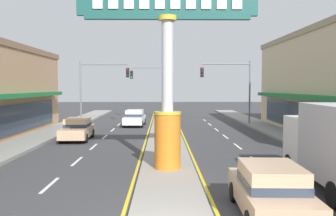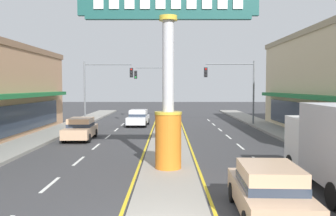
{
  "view_description": "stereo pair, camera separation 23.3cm",
  "coord_description": "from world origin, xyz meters",
  "px_view_note": "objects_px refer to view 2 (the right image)",
  "views": [
    {
      "loc": [
        -0.24,
        -8.76,
        3.72
      ],
      "look_at": [
        0.08,
        10.31,
        2.6
      ],
      "focal_mm": 38.69,
      "sensor_mm": 36.0,
      "label": 1
    },
    {
      "loc": [
        -0.01,
        -8.76,
        3.72
      ],
      "look_at": [
        0.08,
        10.31,
        2.6
      ],
      "focal_mm": 38.69,
      "sensor_mm": 36.0,
      "label": 2
    }
  ],
  "objects_px": {
    "traffic_light_right_side": "(234,81)",
    "sedan_near_left_lane": "(267,190)",
    "district_sign": "(167,73)",
    "sedan_far_right_lane": "(137,118)",
    "traffic_light_left_side": "(101,81)",
    "sedan_near_right_lane": "(79,129)",
    "traffic_light_median_far": "(156,83)"
  },
  "relations": [
    {
      "from": "sedan_near_left_lane",
      "to": "sedan_far_right_lane",
      "type": "bearing_deg",
      "value": 103.2
    },
    {
      "from": "sedan_near_right_lane",
      "to": "traffic_light_right_side",
      "type": "bearing_deg",
      "value": 36.7
    },
    {
      "from": "traffic_light_median_far",
      "to": "sedan_far_right_lane",
      "type": "bearing_deg",
      "value": -102.84
    },
    {
      "from": "traffic_light_left_side",
      "to": "sedan_near_right_lane",
      "type": "distance_m",
      "value": 10.85
    },
    {
      "from": "sedan_far_right_lane",
      "to": "traffic_light_right_side",
      "type": "bearing_deg",
      "value": 1.63
    },
    {
      "from": "traffic_light_right_side",
      "to": "sedan_near_right_lane",
      "type": "xyz_separation_m",
      "value": [
        -12.58,
        -9.38,
        -3.46
      ]
    },
    {
      "from": "sedan_near_left_lane",
      "to": "traffic_light_left_side",
      "type": "bearing_deg",
      "value": 110.05
    },
    {
      "from": "traffic_light_left_side",
      "to": "sedan_far_right_lane",
      "type": "height_order",
      "value": "traffic_light_left_side"
    },
    {
      "from": "traffic_light_left_side",
      "to": "traffic_light_right_side",
      "type": "distance_m",
      "value": 12.89
    },
    {
      "from": "sedan_near_right_lane",
      "to": "traffic_light_left_side",
      "type": "bearing_deg",
      "value": 91.58
    },
    {
      "from": "traffic_light_median_far",
      "to": "sedan_near_right_lane",
      "type": "xyz_separation_m",
      "value": [
        -4.92,
        -16.19,
        -3.41
      ]
    },
    {
      "from": "traffic_light_left_side",
      "to": "traffic_light_right_side",
      "type": "relative_size",
      "value": 1.0
    },
    {
      "from": "traffic_light_median_far",
      "to": "sedan_far_right_lane",
      "type": "xyz_separation_m",
      "value": [
        -1.61,
        -7.08,
        -3.41
      ]
    },
    {
      "from": "district_sign",
      "to": "sedan_far_right_lane",
      "type": "height_order",
      "value": "district_sign"
    },
    {
      "from": "sedan_near_right_lane",
      "to": "sedan_far_right_lane",
      "type": "xyz_separation_m",
      "value": [
        3.3,
        9.11,
        0.0
      ]
    },
    {
      "from": "traffic_light_left_side",
      "to": "traffic_light_right_side",
      "type": "xyz_separation_m",
      "value": [
        12.86,
        -0.9,
        0.0
      ]
    },
    {
      "from": "sedan_far_right_lane",
      "to": "traffic_light_left_side",
      "type": "bearing_deg",
      "value": 162.0
    },
    {
      "from": "traffic_light_left_side",
      "to": "traffic_light_right_side",
      "type": "height_order",
      "value": "same"
    },
    {
      "from": "traffic_light_left_side",
      "to": "traffic_light_median_far",
      "type": "relative_size",
      "value": 1.0
    },
    {
      "from": "sedan_near_right_lane",
      "to": "sedan_near_left_lane",
      "type": "bearing_deg",
      "value": -59.27
    },
    {
      "from": "traffic_light_left_side",
      "to": "sedan_near_left_lane",
      "type": "distance_m",
      "value": 27.27
    },
    {
      "from": "traffic_light_right_side",
      "to": "district_sign",
      "type": "bearing_deg",
      "value": -108.83
    },
    {
      "from": "traffic_light_median_far",
      "to": "sedan_far_right_lane",
      "type": "height_order",
      "value": "traffic_light_median_far"
    },
    {
      "from": "district_sign",
      "to": "sedan_far_right_lane",
      "type": "bearing_deg",
      "value": 98.7
    },
    {
      "from": "traffic_light_right_side",
      "to": "sedan_far_right_lane",
      "type": "relative_size",
      "value": 1.42
    },
    {
      "from": "traffic_light_median_far",
      "to": "sedan_far_right_lane",
      "type": "relative_size",
      "value": 1.42
    },
    {
      "from": "traffic_light_left_side",
      "to": "sedan_near_right_lane",
      "type": "relative_size",
      "value": 1.42
    },
    {
      "from": "sedan_near_right_lane",
      "to": "traffic_light_median_far",
      "type": "bearing_deg",
      "value": 73.11
    },
    {
      "from": "traffic_light_left_side",
      "to": "sedan_near_left_lane",
      "type": "bearing_deg",
      "value": -69.95
    },
    {
      "from": "district_sign",
      "to": "sedan_near_left_lane",
      "type": "distance_m",
      "value": 7.24
    },
    {
      "from": "traffic_light_right_side",
      "to": "sedan_near_left_lane",
      "type": "bearing_deg",
      "value": -98.33
    },
    {
      "from": "district_sign",
      "to": "sedan_near_right_lane",
      "type": "height_order",
      "value": "district_sign"
    }
  ]
}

